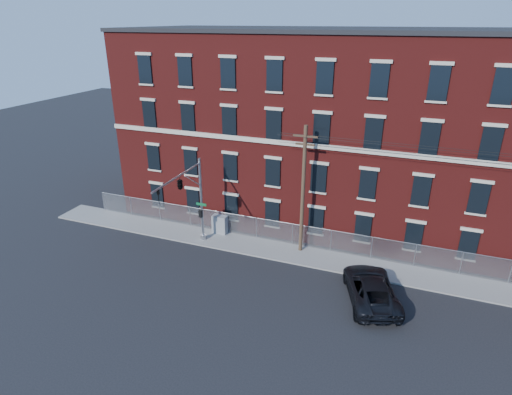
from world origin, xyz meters
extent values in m
plane|color=black|center=(0.00, 0.00, 0.00)|extent=(140.00, 140.00, 0.00)
cube|color=gray|center=(12.00, 5.00, 0.06)|extent=(65.00, 3.00, 0.12)
cube|color=#5E1411|center=(12.00, 14.00, 8.00)|extent=(55.00, 14.00, 16.00)
cube|color=black|center=(12.00, 14.00, 16.15)|extent=(55.30, 14.30, 0.30)
cube|color=#BFB59F|center=(12.00, 6.92, 8.30)|extent=(55.00, 0.18, 0.35)
cube|color=black|center=(-11.83, 6.94, 2.20)|extent=(1.20, 0.10, 2.20)
cube|color=black|center=(-11.83, 6.94, 5.80)|extent=(1.20, 0.10, 2.20)
cube|color=black|center=(-11.83, 6.94, 9.60)|extent=(1.20, 0.10, 2.20)
cube|color=black|center=(-11.83, 6.94, 13.20)|extent=(1.20, 0.10, 2.20)
cube|color=black|center=(-8.17, 6.94, 2.20)|extent=(1.20, 0.10, 2.20)
cube|color=black|center=(-8.17, 6.94, 5.80)|extent=(1.20, 0.10, 2.20)
cube|color=black|center=(-8.17, 6.94, 9.60)|extent=(1.20, 0.10, 2.20)
cube|color=black|center=(-8.17, 6.94, 13.20)|extent=(1.20, 0.10, 2.20)
cube|color=black|center=(-4.50, 6.94, 2.20)|extent=(1.20, 0.10, 2.20)
cube|color=black|center=(-4.50, 6.94, 5.80)|extent=(1.20, 0.10, 2.20)
cube|color=black|center=(-4.50, 6.94, 9.60)|extent=(1.20, 0.10, 2.20)
cube|color=black|center=(-4.50, 6.94, 13.20)|extent=(1.20, 0.10, 2.20)
cube|color=black|center=(-0.83, 6.94, 2.20)|extent=(1.20, 0.10, 2.20)
cube|color=black|center=(-0.83, 6.94, 5.80)|extent=(1.20, 0.10, 2.20)
cube|color=black|center=(-0.83, 6.94, 9.60)|extent=(1.20, 0.10, 2.20)
cube|color=black|center=(-0.83, 6.94, 13.20)|extent=(1.20, 0.10, 2.20)
cube|color=black|center=(2.83, 6.94, 2.20)|extent=(1.20, 0.10, 2.20)
cube|color=black|center=(2.83, 6.94, 5.80)|extent=(1.20, 0.10, 2.20)
cube|color=black|center=(2.83, 6.94, 9.60)|extent=(1.20, 0.10, 2.20)
cube|color=black|center=(2.83, 6.94, 13.20)|extent=(1.20, 0.10, 2.20)
cube|color=black|center=(6.50, 6.94, 2.20)|extent=(1.20, 0.10, 2.20)
cube|color=black|center=(6.50, 6.94, 5.80)|extent=(1.20, 0.10, 2.20)
cube|color=black|center=(6.50, 6.94, 9.60)|extent=(1.20, 0.10, 2.20)
cube|color=black|center=(6.50, 6.94, 13.20)|extent=(1.20, 0.10, 2.20)
cube|color=black|center=(10.17, 6.94, 2.20)|extent=(1.20, 0.10, 2.20)
cube|color=black|center=(10.17, 6.94, 5.80)|extent=(1.20, 0.10, 2.20)
cube|color=black|center=(10.17, 6.94, 9.60)|extent=(1.20, 0.10, 2.20)
cube|color=black|center=(10.17, 6.94, 13.20)|extent=(1.20, 0.10, 2.20)
cube|color=black|center=(13.83, 6.94, 2.20)|extent=(1.20, 0.10, 2.20)
cube|color=black|center=(13.83, 6.94, 5.80)|extent=(1.20, 0.10, 2.20)
cube|color=black|center=(13.83, 6.94, 9.60)|extent=(1.20, 0.10, 2.20)
cube|color=black|center=(13.83, 6.94, 13.20)|extent=(1.20, 0.10, 2.20)
cube|color=#A5A8AD|center=(12.00, 6.30, 1.02)|extent=(59.00, 0.02, 1.80)
cylinder|color=#9EA0A5|center=(12.00, 6.30, 1.92)|extent=(59.00, 0.04, 0.04)
cylinder|color=#9EA0A5|center=(-17.50, 6.30, 1.02)|extent=(0.06, 0.06, 1.85)
cylinder|color=#9EA0A5|center=(-14.39, 6.30, 1.02)|extent=(0.06, 0.06, 1.85)
cylinder|color=#9EA0A5|center=(-11.29, 6.30, 1.02)|extent=(0.06, 0.06, 1.85)
cylinder|color=#9EA0A5|center=(-8.18, 6.30, 1.02)|extent=(0.06, 0.06, 1.85)
cylinder|color=#9EA0A5|center=(-5.08, 6.30, 1.02)|extent=(0.06, 0.06, 1.85)
cylinder|color=#9EA0A5|center=(-1.97, 6.30, 1.02)|extent=(0.06, 0.06, 1.85)
cylinder|color=#9EA0A5|center=(1.13, 6.30, 1.02)|extent=(0.06, 0.06, 1.85)
cylinder|color=#9EA0A5|center=(4.24, 6.30, 1.02)|extent=(0.06, 0.06, 1.85)
cylinder|color=#9EA0A5|center=(7.34, 6.30, 1.02)|extent=(0.06, 0.06, 1.85)
cylinder|color=#9EA0A5|center=(10.45, 6.30, 1.02)|extent=(0.06, 0.06, 1.85)
cylinder|color=#9EA0A5|center=(13.55, 6.30, 1.02)|extent=(0.06, 0.06, 1.85)
cylinder|color=#9EA0A5|center=(16.66, 6.30, 1.02)|extent=(0.06, 0.06, 1.85)
cylinder|color=#9EA0A5|center=(-6.00, 4.50, 3.62)|extent=(0.22, 0.22, 7.00)
cylinder|color=#9EA0A5|center=(-6.00, 4.50, 0.32)|extent=(0.50, 0.50, 0.40)
cylinder|color=#9EA0A5|center=(-6.00, 1.25, 6.72)|extent=(0.14, 6.50, 0.14)
cylinder|color=#9EA0A5|center=(-6.00, 3.30, 5.72)|extent=(0.08, 2.18, 1.56)
cube|color=#0C592D|center=(-5.95, 4.35, 3.32)|extent=(0.90, 0.03, 0.22)
cube|color=black|center=(-6.00, 4.25, 2.52)|extent=(0.25, 0.25, 0.60)
imported|color=black|center=(-6.00, -1.30, 6.17)|extent=(0.16, 0.20, 1.00)
imported|color=black|center=(-6.00, 1.50, 6.17)|extent=(0.53, 2.48, 1.00)
cylinder|color=#4F3A27|center=(2.00, 5.60, 5.12)|extent=(0.28, 0.28, 10.00)
cube|color=#4F3A27|center=(2.00, 5.60, 9.32)|extent=(1.80, 0.12, 0.12)
cube|color=#4F3A27|center=(2.00, 5.60, 8.72)|extent=(1.40, 0.12, 0.12)
imported|color=black|center=(7.93, 1.14, 0.87)|extent=(4.73, 6.83, 1.73)
cube|color=gray|center=(-5.19, 6.00, 0.91)|extent=(1.27, 0.65, 1.57)
camera|label=1|loc=(9.14, -23.02, 17.00)|focal=29.79mm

